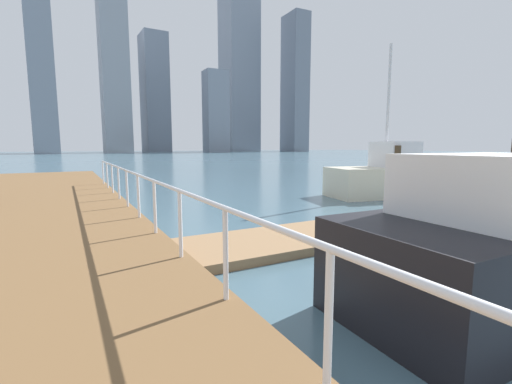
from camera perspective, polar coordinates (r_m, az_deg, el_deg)
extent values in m
plane|color=#476675|center=(17.84, -13.36, 0.44)|extent=(300.00, 300.00, 0.00)
cube|color=#93704C|center=(9.47, 18.72, -5.34)|extent=(11.38, 2.00, 0.18)
cylinder|color=white|center=(2.59, 11.75, -20.26)|extent=(0.06, 0.06, 1.05)
cylinder|color=white|center=(3.97, -4.99, -10.14)|extent=(0.06, 0.06, 1.05)
cylinder|color=white|center=(5.56, -12.27, -5.17)|extent=(0.06, 0.06, 1.05)
cylinder|color=white|center=(7.21, -16.21, -2.40)|extent=(0.06, 0.06, 1.05)
cylinder|color=white|center=(8.90, -18.66, -0.66)|extent=(0.06, 0.06, 1.05)
cylinder|color=white|center=(10.61, -20.33, 0.52)|extent=(0.06, 0.06, 1.05)
cylinder|color=white|center=(12.32, -21.53, 1.37)|extent=(0.06, 0.06, 1.05)
cylinder|color=white|center=(14.04, -22.44, 2.01)|extent=(0.06, 0.06, 1.05)
cylinder|color=white|center=(15.77, -23.15, 2.51)|extent=(0.06, 0.06, 1.05)
cylinder|color=white|center=(17.50, -23.72, 2.92)|extent=(0.06, 0.06, 1.05)
cylinder|color=white|center=(4.65, -9.39, -0.98)|extent=(0.06, 26.10, 0.06)
cylinder|color=brown|center=(17.91, 29.08, 2.61)|extent=(0.35, 0.35, 1.79)
cylinder|color=#473826|center=(15.16, 21.93, 2.99)|extent=(0.28, 0.28, 2.16)
cube|color=beige|center=(15.91, 20.28, 1.59)|extent=(5.12, 3.06, 1.24)
cube|color=white|center=(16.10, 21.69, 5.74)|extent=(1.76, 1.95, 1.08)
cylinder|color=silver|center=(15.92, 20.81, 12.90)|extent=(0.12, 0.12, 5.04)
cube|color=white|center=(5.48, 34.69, 0.90)|extent=(2.30, 1.72, 0.80)
cube|color=gray|center=(119.69, -32.14, 21.91)|extent=(6.96, 10.25, 68.32)
cube|color=#8C939E|center=(130.52, -22.46, 22.95)|extent=(8.26, 12.49, 76.25)
cube|color=slate|center=(137.66, -16.21, 15.12)|extent=(8.87, 10.98, 42.21)
cube|color=gray|center=(128.24, -6.59, 12.86)|extent=(8.02, 6.90, 28.48)
cube|color=gray|center=(155.28, -2.74, 18.76)|extent=(14.14, 13.16, 65.04)
cube|color=slate|center=(149.34, 6.38, 17.07)|extent=(7.38, 11.58, 54.23)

